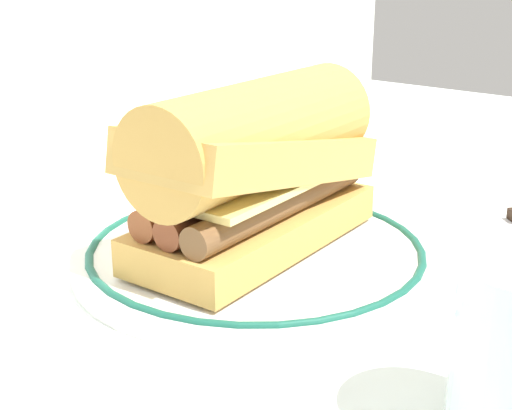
{
  "coord_description": "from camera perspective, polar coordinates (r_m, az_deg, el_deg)",
  "views": [
    {
      "loc": [
        -0.39,
        -0.28,
        0.22
      ],
      "look_at": [
        0.0,
        0.03,
        0.04
      ],
      "focal_mm": 51.94,
      "sensor_mm": 36.0,
      "label": 1
    }
  ],
  "objects": [
    {
      "name": "ground_plane",
      "position": [
        0.53,
        2.62,
        -5.29
      ],
      "size": [
        1.5,
        1.5,
        0.0
      ],
      "primitive_type": "plane",
      "color": "white"
    },
    {
      "name": "plate",
      "position": [
        0.55,
        -0.0,
        -3.69
      ],
      "size": [
        0.27,
        0.27,
        0.01
      ],
      "color": "white",
      "rests_on": "ground_plane"
    },
    {
      "name": "sausage_sandwich",
      "position": [
        0.52,
        -0.0,
        3.14
      ],
      "size": [
        0.21,
        0.1,
        0.12
      ],
      "rotation": [
        0.0,
        0.0,
        0.05
      ],
      "color": "gold",
      "rests_on": "plate"
    },
    {
      "name": "butter_knife",
      "position": [
        0.66,
        18.99,
        -1.03
      ],
      "size": [
        0.11,
        0.1,
        0.01
      ],
      "color": "silver",
      "rests_on": "ground_plane"
    }
  ]
}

